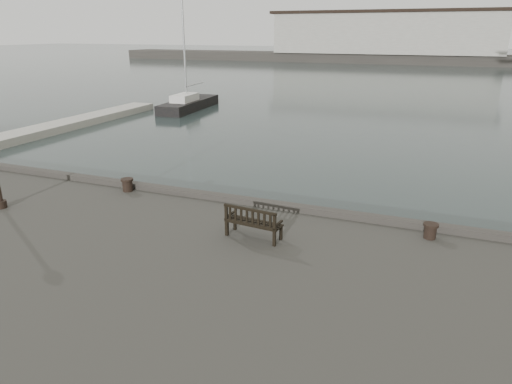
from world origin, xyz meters
TOP-DOWN VIEW (x-y plane):
  - ground at (0.00, 0.00)m, footprint 400.00×400.00m
  - pontoon at (-20.00, 10.00)m, footprint 2.00×24.00m
  - breakwater at (-4.56, 92.00)m, footprint 140.00×9.50m
  - bench at (0.16, -2.29)m, footprint 1.47×0.63m
  - bollard_left at (-4.92, -0.50)m, footprint 0.52×0.52m
  - bollard_right at (4.25, -0.70)m, footprint 0.39×0.39m
  - yacht_d at (-16.08, 23.15)m, footprint 2.73×8.29m

SIDE VIEW (x-z plane):
  - ground at x=0.00m, z-range 0.00..0.00m
  - yacht_d at x=-16.08m, z-range -5.00..5.47m
  - pontoon at x=-20.00m, z-range 0.00..0.50m
  - bollard_right at x=4.25m, z-range 1.56..1.95m
  - bollard_left at x=-4.92m, z-range 1.56..1.98m
  - bench at x=0.16m, z-range 1.41..2.23m
  - breakwater at x=-4.56m, z-range -1.80..10.40m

